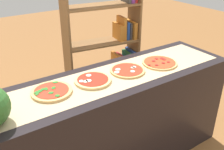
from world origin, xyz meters
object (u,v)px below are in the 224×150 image
pizza_mozzarella_1 (93,80)px  pizza_pepperoni_3 (160,63)px  pizza_spinach_0 (51,91)px  bookshelf (111,48)px  pizza_mozzarella_2 (127,70)px

pizza_mozzarella_1 → pizza_pepperoni_3: 0.64m
pizza_spinach_0 → bookshelf: bookshelf is taller
pizza_mozzarella_2 → bookshelf: size_ratio=0.17×
pizza_spinach_0 → pizza_mozzarella_2: size_ratio=1.01×
pizza_spinach_0 → bookshelf: (1.05, 0.81, -0.16)m
pizza_spinach_0 → pizza_pepperoni_3: 0.96m
pizza_mozzarella_1 → bookshelf: bookshelf is taller
pizza_spinach_0 → pizza_mozzarella_1: (0.32, -0.02, 0.00)m
pizza_mozzarella_2 → pizza_pepperoni_3: bearing=-6.1°
pizza_mozzarella_2 → bookshelf: bearing=64.3°
pizza_spinach_0 → bookshelf: size_ratio=0.17×
pizza_mozzarella_1 → pizza_pepperoni_3: pizza_mozzarella_1 is taller
pizza_pepperoni_3 → pizza_spinach_0: bearing=176.5°
pizza_pepperoni_3 → pizza_mozzarella_2: bearing=173.9°
pizza_mozzarella_2 → pizza_mozzarella_1: bearing=179.0°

